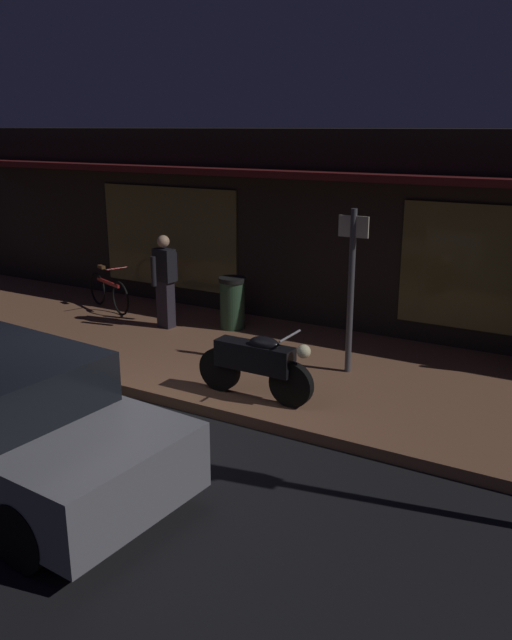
# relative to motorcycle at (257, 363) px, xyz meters

# --- Properties ---
(ground_plane) EXTENTS (60.00, 60.00, 0.00)m
(ground_plane) POSITION_rel_motorcycle_xyz_m (-0.80, -1.56, -0.65)
(ground_plane) COLOR black
(sidewalk_slab) EXTENTS (18.00, 4.00, 0.15)m
(sidewalk_slab) POSITION_rel_motorcycle_xyz_m (-0.80, 1.44, -0.57)
(sidewalk_slab) COLOR brown
(sidewalk_slab) RESTS_ON ground_plane
(storefront_building) EXTENTS (18.00, 3.30, 3.60)m
(storefront_building) POSITION_rel_motorcycle_xyz_m (-0.80, 4.83, 1.16)
(storefront_building) COLOR black
(storefront_building) RESTS_ON ground_plane
(motorcycle) EXTENTS (1.70, 0.55, 0.97)m
(motorcycle) POSITION_rel_motorcycle_xyz_m (0.00, 0.00, 0.00)
(motorcycle) COLOR black
(motorcycle) RESTS_ON sidewalk_slab
(bicycle_parked) EXTENTS (1.56, 0.68, 0.91)m
(bicycle_parked) POSITION_rel_motorcycle_xyz_m (-4.72, 2.36, -0.14)
(bicycle_parked) COLOR black
(bicycle_parked) RESTS_ON sidewalk_slab
(person_photographer) EXTENTS (0.41, 0.62, 1.67)m
(person_photographer) POSITION_rel_motorcycle_xyz_m (-3.02, 1.99, 0.38)
(person_photographer) COLOR #28232D
(person_photographer) RESTS_ON sidewalk_slab
(sign_post) EXTENTS (0.44, 0.09, 2.40)m
(sign_post) POSITION_rel_motorcycle_xyz_m (0.68, 1.53, 0.86)
(sign_post) COLOR #47474C
(sign_post) RESTS_ON sidewalk_slab
(trash_bin) EXTENTS (0.48, 0.48, 0.93)m
(trash_bin) POSITION_rel_motorcycle_xyz_m (-1.95, 2.54, -0.03)
(trash_bin) COLOR #2D4C33
(trash_bin) RESTS_ON sidewalk_slab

